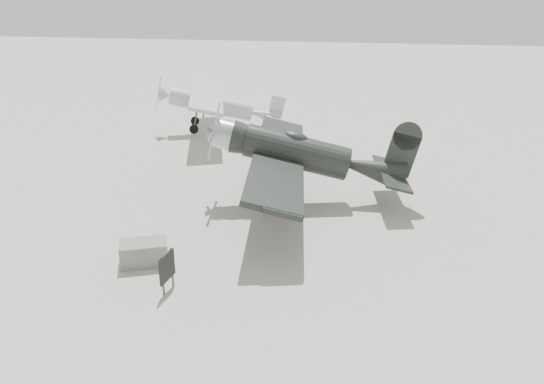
# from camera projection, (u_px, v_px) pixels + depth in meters

# --- Properties ---
(ground) EXTENTS (160.00, 160.00, 0.00)m
(ground) POSITION_uv_depth(u_px,v_px,m) (258.00, 246.00, 19.13)
(ground) COLOR gray
(ground) RESTS_ON ground
(lowwing_monoplane) EXTENTS (8.82, 12.29, 3.95)m
(lowwing_monoplane) POSITION_uv_depth(u_px,v_px,m) (306.00, 155.00, 22.50)
(lowwing_monoplane) COLOR black
(lowwing_monoplane) RESTS_ON ground
(highwing_monoplane) EXTENTS (8.09, 11.24, 3.20)m
(highwing_monoplane) POSITION_uv_depth(u_px,v_px,m) (216.00, 101.00, 33.76)
(highwing_monoplane) COLOR #AAADB0
(highwing_monoplane) RESTS_ON ground
(equipment_block) EXTENTS (1.82, 1.52, 0.78)m
(equipment_block) POSITION_uv_depth(u_px,v_px,m) (144.00, 253.00, 17.80)
(equipment_block) COLOR slate
(equipment_block) RESTS_ON ground
(sign_board) EXTENTS (0.16, 0.88, 1.27)m
(sign_board) POSITION_uv_depth(u_px,v_px,m) (167.00, 268.00, 16.09)
(sign_board) COLOR #333333
(sign_board) RESTS_ON ground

